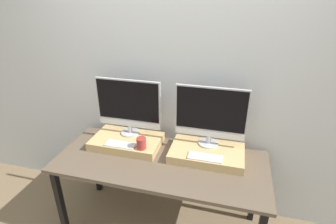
# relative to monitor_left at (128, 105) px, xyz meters

# --- Properties ---
(wall_back) EXTENTS (8.00, 0.04, 2.60)m
(wall_back) POSITION_rel_monitor_left_xyz_m (0.37, 0.20, 0.17)
(wall_back) COLOR silver
(wall_back) RESTS_ON ground_plane
(workbench) EXTENTS (1.79, 0.75, 0.77)m
(workbench) POSITION_rel_monitor_left_xyz_m (0.37, -0.25, -0.44)
(workbench) COLOR brown
(workbench) RESTS_ON ground_plane
(wooden_riser_left) EXTENTS (0.62, 0.38, 0.08)m
(wooden_riser_left) POSITION_rel_monitor_left_xyz_m (0.00, -0.09, -0.33)
(wooden_riser_left) COLOR tan
(wooden_riser_left) RESTS_ON workbench
(monitor_left) EXTENTS (0.60, 0.18, 0.53)m
(monitor_left) POSITION_rel_monitor_left_xyz_m (0.00, 0.00, 0.00)
(monitor_left) COLOR #B2B2B7
(monitor_left) RESTS_ON wooden_riser_left
(keyboard_left) EXTENTS (0.28, 0.11, 0.01)m
(keyboard_left) POSITION_rel_monitor_left_xyz_m (0.00, -0.22, -0.28)
(keyboard_left) COLOR silver
(keyboard_left) RESTS_ON wooden_riser_left
(mug) EXTENTS (0.08, 0.08, 0.10)m
(mug) POSITION_rel_monitor_left_xyz_m (0.19, -0.22, -0.24)
(mug) COLOR #9E332D
(mug) RESTS_ON wooden_riser_left
(wooden_riser_right) EXTENTS (0.62, 0.38, 0.08)m
(wooden_riser_right) POSITION_rel_monitor_left_xyz_m (0.74, -0.09, -0.33)
(wooden_riser_right) COLOR tan
(wooden_riser_right) RESTS_ON workbench
(monitor_right) EXTENTS (0.60, 0.18, 0.53)m
(monitor_right) POSITION_rel_monitor_left_xyz_m (0.74, 0.00, 0.00)
(monitor_right) COLOR #B2B2B7
(monitor_right) RESTS_ON wooden_riser_right
(keyboard_right) EXTENTS (0.28, 0.11, 0.01)m
(keyboard_right) POSITION_rel_monitor_left_xyz_m (0.74, -0.22, -0.28)
(keyboard_right) COLOR silver
(keyboard_right) RESTS_ON wooden_riser_right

